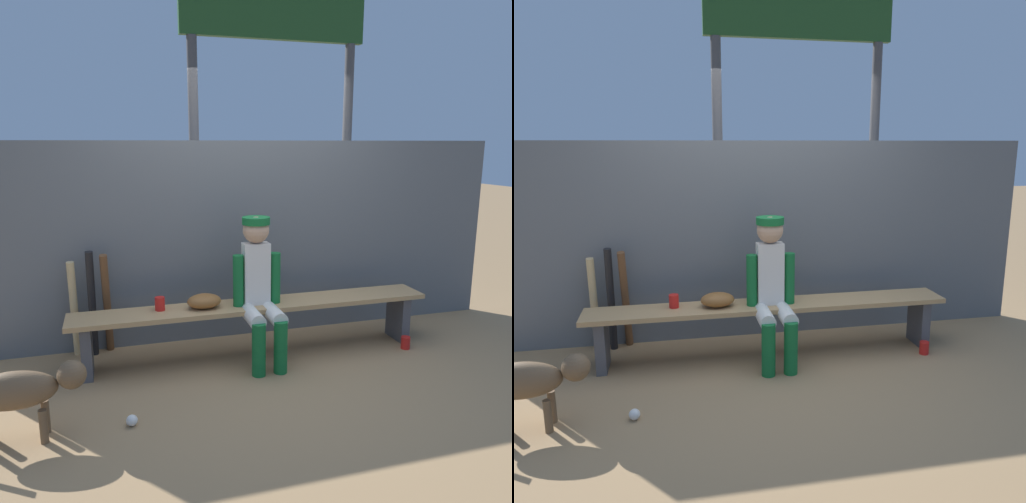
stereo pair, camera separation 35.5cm
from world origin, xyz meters
The scene contains 13 objects.
ground_plane centered at (0.00, 0.00, 0.00)m, with size 30.00×30.00×0.00m, color #9E7A51.
chainlink_fence centered at (0.00, 0.52, 0.91)m, with size 5.21×0.03×1.82m, color #595E63.
dugout_bench centered at (0.00, 0.00, 0.38)m, with size 3.06×0.36×0.47m.
player_seated centered at (0.00, -0.11, 0.66)m, with size 0.41×0.55×1.21m.
baseball_glove centered at (-0.44, 0.00, 0.53)m, with size 0.28×0.20×0.12m, color brown.
bat_wood_dark centered at (-1.22, 0.38, 0.45)m, with size 0.06×0.06×0.92m, color brown.
bat_aluminum_black centered at (-1.34, 0.37, 0.47)m, with size 0.06×0.06×0.93m, color black.
bat_wood_natural centered at (-1.48, 0.41, 0.42)m, with size 0.06×0.06×0.85m, color tan.
baseball centered at (-1.09, -0.85, 0.04)m, with size 0.07×0.07×0.07m, color white.
cup_on_ground centered at (1.32, -0.24, 0.06)m, with size 0.08×0.08×0.11m, color red.
cup_on_bench centered at (-0.80, 0.05, 0.52)m, with size 0.08×0.08×0.11m, color red.
scoreboard centered at (0.58, 1.13, 2.67)m, with size 2.16×0.27×3.81m.
dog centered at (-1.71, -0.83, 0.34)m, with size 0.84×0.20×0.49m.
Camera 1 is at (-1.15, -3.92, 1.80)m, focal length 35.36 mm.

